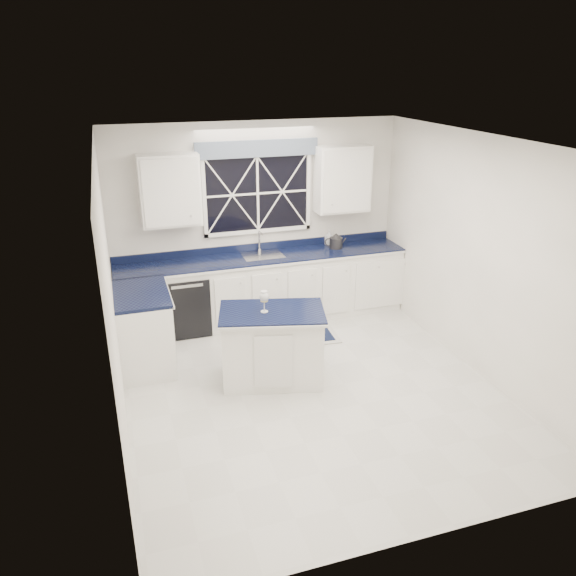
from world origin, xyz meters
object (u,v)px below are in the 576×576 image
object	(u,v)px
kettle	(336,241)
wine_glass	(264,298)
soap_bottle	(329,238)
dishwasher	(185,302)
faucet	(260,241)
island	(272,346)

from	to	relation	value
kettle	wine_glass	size ratio (longest dim) A/B	1.22
kettle	soap_bottle	xyz separation A→B (m)	(-0.04, 0.17, 0.01)
dishwasher	wine_glass	size ratio (longest dim) A/B	3.36
faucet	island	distance (m)	1.95
dishwasher	faucet	xyz separation A→B (m)	(1.10, 0.19, 0.69)
kettle	faucet	bearing A→B (deg)	-173.04
faucet	kettle	size ratio (longest dim) A/B	1.01
faucet	wine_glass	world-z (taller)	faucet
dishwasher	kettle	xyz separation A→B (m)	(2.17, 0.04, 0.63)
dishwasher	faucet	world-z (taller)	faucet
dishwasher	kettle	distance (m)	2.26
faucet	kettle	distance (m)	1.09
dishwasher	wine_glass	distance (m)	1.84
island	kettle	world-z (taller)	kettle
dishwasher	island	distance (m)	1.77
soap_bottle	dishwasher	bearing A→B (deg)	-174.37
dishwasher	kettle	world-z (taller)	kettle
faucet	wine_glass	bearing A→B (deg)	-103.65
faucet	wine_glass	size ratio (longest dim) A/B	1.24
island	wine_glass	xyz separation A→B (m)	(-0.08, 0.01, 0.60)
kettle	wine_glass	world-z (taller)	kettle
dishwasher	soap_bottle	world-z (taller)	soap_bottle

